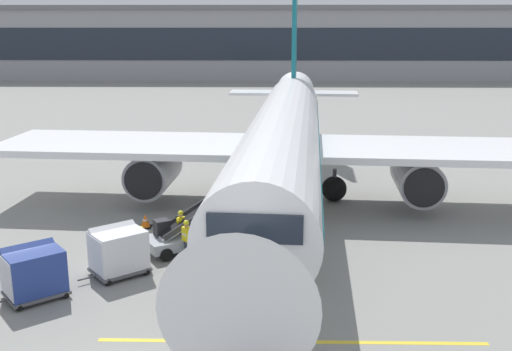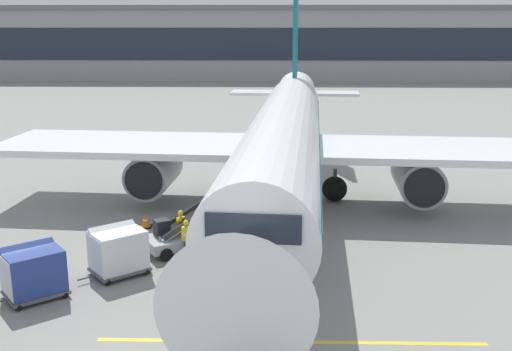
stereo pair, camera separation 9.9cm
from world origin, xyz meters
The scene contains 11 objects.
parked_airplane centered at (4.87, 17.45, 3.57)m, with size 30.97×40.39×13.60m.
belt_loader centered at (0.73, 10.67, 0.88)m, with size 5.16×3.74×3.13m.
baggage_cart_lead centered at (-1.75, 7.96, 1.00)m, with size 2.63×2.50×1.91m.
baggage_cart_second centered at (-4.24, 5.85, 1.00)m, with size 2.63×2.50×1.91m.
ground_crew_by_loader centered at (0.72, 9.38, 1.00)m, with size 0.43×0.45×1.74m.
ground_crew_by_carts centered at (0.32, 10.67, 1.00)m, with size 0.37×0.54×1.74m.
ground_crew_marshaller centered at (-0.97, 8.62, 1.00)m, with size 0.44×0.43×1.74m.
safety_cone_engine_keepout centered at (-1.82, 13.44, 0.31)m, with size 0.57×0.57×0.65m.
apron_guidance_line_lead_in centered at (4.79, 16.73, 0.00)m, with size 0.20×110.00×0.01m.
apron_guidance_line_stop_bar centered at (4.82, 2.95, 0.00)m, with size 12.00×0.20×0.01m.
terminal_building centered at (-8.40, 96.24, 6.14)m, with size 147.75×18.54×12.39m.
Camera 1 is at (4.02, -13.58, 9.50)m, focal length 41.90 mm.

